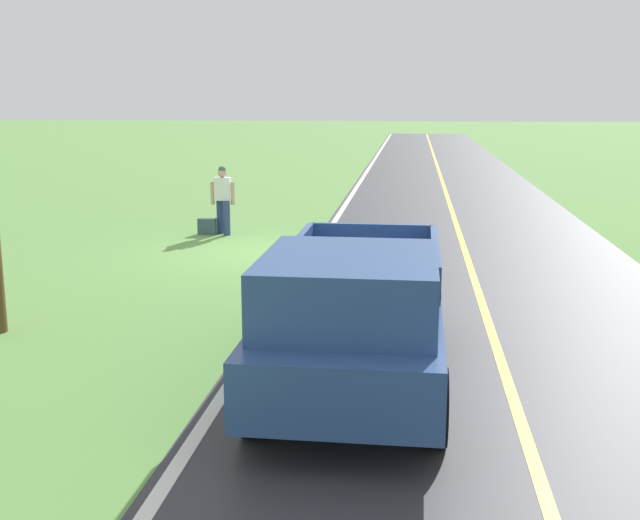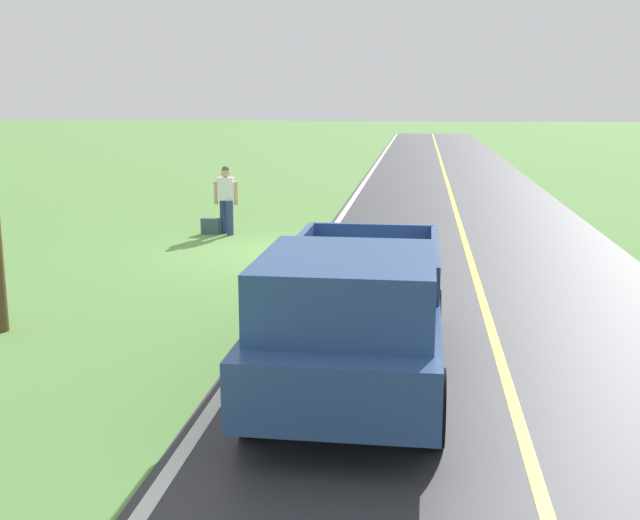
% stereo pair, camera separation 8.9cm
% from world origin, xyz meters
% --- Properties ---
extents(ground_plane, '(200.00, 200.00, 0.00)m').
position_xyz_m(ground_plane, '(0.00, 0.00, 0.00)').
color(ground_plane, '#609347').
extents(road_surface, '(7.15, 120.00, 0.00)m').
position_xyz_m(road_surface, '(-4.48, 0.00, 0.00)').
color(road_surface, '#333338').
rests_on(road_surface, ground).
extents(lane_edge_line, '(0.16, 117.60, 0.00)m').
position_xyz_m(lane_edge_line, '(-1.08, 0.00, 0.01)').
color(lane_edge_line, silver).
rests_on(lane_edge_line, ground).
extents(lane_centre_line, '(0.14, 117.60, 0.00)m').
position_xyz_m(lane_centre_line, '(-4.48, 0.00, 0.01)').
color(lane_centre_line, gold).
rests_on(lane_centre_line, ground).
extents(hitchhiker_walking, '(0.62, 0.51, 1.75)m').
position_xyz_m(hitchhiker_walking, '(1.54, -2.33, 0.98)').
color(hitchhiker_walking, navy).
rests_on(hitchhiker_walking, ground).
extents(suitcase_carried, '(0.46, 0.21, 0.41)m').
position_xyz_m(suitcase_carried, '(1.96, -2.24, 0.20)').
color(suitcase_carried, '#384C56').
rests_on(suitcase_carried, ground).
extents(pickup_truck_passing, '(2.14, 5.42, 1.82)m').
position_xyz_m(pickup_truck_passing, '(-2.62, 8.13, 0.97)').
color(pickup_truck_passing, '#2D4C84').
rests_on(pickup_truck_passing, ground).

